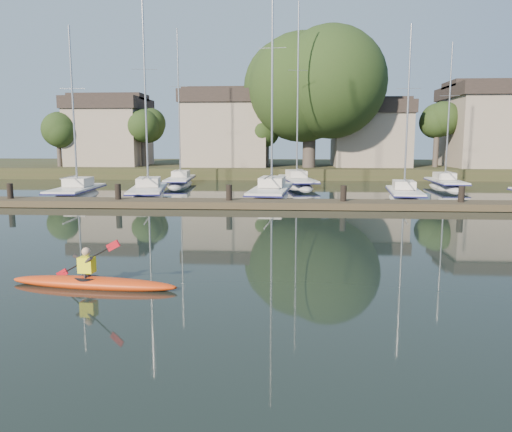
# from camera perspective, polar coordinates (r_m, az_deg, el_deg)

# --- Properties ---
(ground) EXTENTS (160.00, 160.00, 0.00)m
(ground) POSITION_cam_1_polar(r_m,az_deg,el_deg) (12.58, 2.95, -7.61)
(ground) COLOR black
(ground) RESTS_ON ground
(kayak) EXTENTS (4.30, 1.12, 1.36)m
(kayak) POSITION_cam_1_polar(r_m,az_deg,el_deg) (12.78, -18.23, -7.01)
(kayak) COLOR #CC450F
(kayak) RESTS_ON ground
(dock) EXTENTS (34.00, 2.00, 1.80)m
(dock) POSITION_cam_1_polar(r_m,az_deg,el_deg) (26.29, 3.42, 1.39)
(dock) COLOR #453A27
(dock) RESTS_ON ground
(sailboat_0) EXTENTS (2.57, 7.47, 11.66)m
(sailboat_0) POSITION_cam_1_polar(r_m,az_deg,el_deg) (33.43, -19.78, 1.77)
(sailboat_0) COLOR silver
(sailboat_0) RESTS_ON ground
(sailboat_1) EXTENTS (3.49, 8.51, 13.53)m
(sailboat_1) POSITION_cam_1_polar(r_m,az_deg,el_deg) (32.25, -12.21, 1.86)
(sailboat_1) COLOR silver
(sailboat_1) RESTS_ON ground
(sailboat_2) EXTENTS (2.95, 9.49, 15.46)m
(sailboat_2) POSITION_cam_1_polar(r_m,az_deg,el_deg) (30.97, 1.74, 1.76)
(sailboat_2) COLOR silver
(sailboat_2) RESTS_ON ground
(sailboat_3) EXTENTS (2.64, 7.24, 11.42)m
(sailboat_3) POSITION_cam_1_polar(r_m,az_deg,el_deg) (31.78, 16.55, 1.62)
(sailboat_3) COLOR silver
(sailboat_3) RESTS_ON ground
(sailboat_5) EXTENTS (2.51, 8.16, 13.31)m
(sailboat_5) POSITION_cam_1_polar(r_m,az_deg,el_deg) (40.94, -8.64, 3.39)
(sailboat_5) COLOR silver
(sailboat_5) RESTS_ON ground
(sailboat_6) EXTENTS (3.51, 9.75, 15.19)m
(sailboat_6) POSITION_cam_1_polar(r_m,az_deg,el_deg) (39.77, 4.73, 3.29)
(sailboat_6) COLOR silver
(sailboat_6) RESTS_ON ground
(sailboat_7) EXTENTS (2.16, 7.36, 11.78)m
(sailboat_7) POSITION_cam_1_polar(r_m,az_deg,el_deg) (40.32, 20.80, 2.83)
(sailboat_7) COLOR silver
(sailboat_7) RESTS_ON ground
(shore) EXTENTS (90.00, 25.25, 12.75)m
(shore) POSITION_cam_1_polar(r_m,az_deg,el_deg) (52.39, 5.44, 8.29)
(shore) COLOR #2B3319
(shore) RESTS_ON ground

